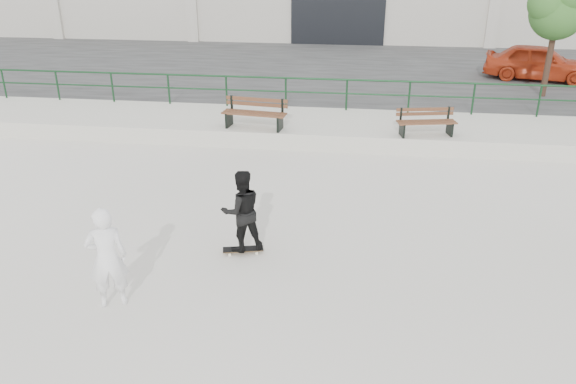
# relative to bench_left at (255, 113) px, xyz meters

# --- Properties ---
(ground) EXTENTS (120.00, 120.00, 0.00)m
(ground) POSITION_rel_bench_left_xyz_m (1.61, -8.51, -0.93)
(ground) COLOR #B5B3A6
(ground) RESTS_ON ground
(ledge) EXTENTS (30.00, 3.00, 0.50)m
(ledge) POSITION_rel_bench_left_xyz_m (1.61, 0.99, -0.68)
(ledge) COLOR beige
(ledge) RESTS_ON ground
(parking_strip) EXTENTS (60.00, 14.00, 0.50)m
(parking_strip) POSITION_rel_bench_left_xyz_m (1.61, 9.49, -0.68)
(parking_strip) COLOR #2F2F2F
(parking_strip) RESTS_ON ground
(railing) EXTENTS (28.00, 0.06, 1.03)m
(railing) POSITION_rel_bench_left_xyz_m (1.61, 2.29, 0.31)
(railing) COLOR #153C1F
(railing) RESTS_ON ledge
(bench_left) EXTENTS (1.95, 0.78, 0.87)m
(bench_left) POSITION_rel_bench_left_xyz_m (0.00, 0.00, 0.00)
(bench_left) COLOR #552B1D
(bench_left) RESTS_ON ledge
(bench_right) EXTENTS (1.72, 0.81, 0.77)m
(bench_right) POSITION_rel_bench_left_xyz_m (4.94, -0.05, -0.05)
(bench_right) COLOR #552B1D
(bench_right) RESTS_ON ledge
(tree) EXTENTS (2.32, 2.06, 4.12)m
(tree) POSITION_rel_bench_left_xyz_m (9.57, 5.13, 2.66)
(tree) COLOR #402A20
(tree) RESTS_ON parking_strip
(red_car) EXTENTS (4.41, 2.64, 1.40)m
(red_car) POSITION_rel_bench_left_xyz_m (10.02, 7.82, 0.27)
(red_car) COLOR #B63416
(red_car) RESTS_ON parking_strip
(skateboard) EXTENTS (0.81, 0.38, 0.09)m
(skateboard) POSITION_rel_bench_left_xyz_m (0.97, -6.47, -0.86)
(skateboard) COLOR black
(skateboard) RESTS_ON ground
(standing_skater) EXTENTS (0.98, 0.91, 1.62)m
(standing_skater) POSITION_rel_bench_left_xyz_m (0.97, -6.47, -0.03)
(standing_skater) COLOR black
(standing_skater) RESTS_ON skateboard
(seated_skater) EXTENTS (0.76, 0.65, 1.77)m
(seated_skater) POSITION_rel_bench_left_xyz_m (-0.83, -8.41, -0.05)
(seated_skater) COLOR white
(seated_skater) RESTS_ON ground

